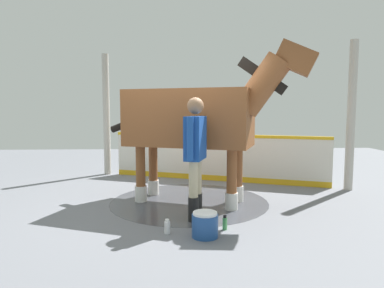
# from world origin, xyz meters

# --- Properties ---
(ground_plane) EXTENTS (16.00, 16.00, 0.02)m
(ground_plane) POSITION_xyz_m (0.00, 0.00, -0.01)
(ground_plane) COLOR slate
(wet_patch) EXTENTS (2.67, 2.67, 0.00)m
(wet_patch) POSITION_xyz_m (-0.32, -0.08, 0.00)
(wet_patch) COLOR #42444C
(wet_patch) RESTS_ON ground
(barrier_wall) EXTENTS (4.50, 1.77, 1.02)m
(barrier_wall) POSITION_xyz_m (-0.96, -1.79, 0.47)
(barrier_wall) COLOR silver
(barrier_wall) RESTS_ON ground
(roof_post_near) EXTENTS (0.16, 0.16, 2.86)m
(roof_post_near) POSITION_xyz_m (-3.45, -0.79, 1.43)
(roof_post_near) COLOR #B7B2A8
(roof_post_near) RESTS_ON ground
(roof_post_far) EXTENTS (0.16, 0.16, 2.86)m
(roof_post_far) POSITION_xyz_m (1.56, -2.68, 1.43)
(roof_post_far) COLOR #B7B2A8
(roof_post_far) RESTS_ON ground
(horse) EXTENTS (3.32, 1.63, 2.59)m
(horse) POSITION_xyz_m (-0.44, -0.03, 1.42)
(horse) COLOR brown
(horse) RESTS_ON ground
(handler) EXTENTS (0.35, 0.66, 1.73)m
(handler) POSITION_xyz_m (-0.37, 0.86, 1.00)
(handler) COLOR black
(handler) RESTS_ON ground
(wash_bucket) EXTENTS (0.33, 0.33, 0.31)m
(wash_bucket) POSITION_xyz_m (-0.44, 1.57, 0.15)
(wash_bucket) COLOR #1E478C
(wash_bucket) RESTS_ON ground
(bottle_shampoo) EXTENTS (0.07, 0.07, 0.19)m
(bottle_shampoo) POSITION_xyz_m (0.02, 1.44, 0.09)
(bottle_shampoo) COLOR white
(bottle_shampoo) RESTS_ON ground
(bottle_spray) EXTENTS (0.06, 0.06, 0.19)m
(bottle_spray) POSITION_xyz_m (-0.72, 1.33, 0.09)
(bottle_spray) COLOR #4CA559
(bottle_spray) RESTS_ON ground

